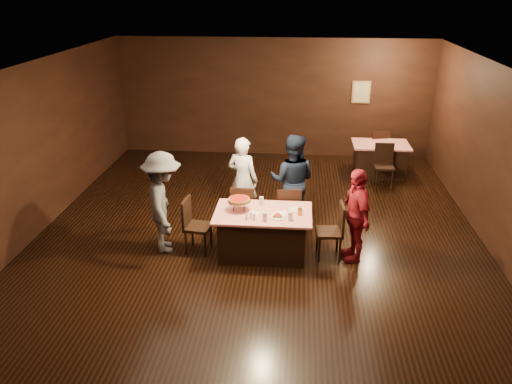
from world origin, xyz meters
TOP-DOWN VIEW (x-y plane):
  - room at (0.00, 0.01)m, footprint 10.00×10.04m
  - main_table at (0.14, -0.30)m, footprint 1.60×1.00m
  - back_table at (2.60, 3.66)m, footprint 1.30×0.90m
  - chair_far_left at (-0.26, 0.45)m, footprint 0.44×0.44m
  - chair_far_right at (0.54, 0.45)m, footprint 0.46×0.46m
  - chair_end_left at (-0.96, -0.30)m, footprint 0.47×0.47m
  - chair_end_right at (1.24, -0.30)m, footprint 0.45×0.45m
  - chair_back_near at (2.60, 2.96)m, footprint 0.42×0.42m
  - chair_back_far at (2.60, 4.26)m, footprint 0.51×0.51m
  - diner_white_jacket at (-0.34, 0.96)m, footprint 0.71×0.59m
  - diner_navy_hoodie at (0.59, 0.85)m, footprint 0.95×0.79m
  - diner_grey_knit at (-1.53, -0.31)m, footprint 0.95×1.27m
  - diner_red_shirt at (1.64, -0.32)m, footprint 0.62×1.00m
  - pizza_stand at (-0.26, -0.25)m, footprint 0.38×0.38m
  - plate_with_slice at (0.39, -0.48)m, footprint 0.25×0.25m
  - plate_empty at (0.69, -0.15)m, footprint 0.25×0.25m
  - glass_front_left at (0.19, -0.60)m, footprint 0.08×0.08m
  - glass_front_right at (0.59, -0.55)m, footprint 0.08×0.08m
  - glass_amber at (0.74, -0.35)m, footprint 0.08×0.08m
  - glass_back at (0.09, -0.00)m, footprint 0.08×0.08m
  - condiments at (-0.04, -0.59)m, footprint 0.17×0.10m
  - napkin_center at (0.44, -0.30)m, footprint 0.19×0.19m
  - napkin_left at (-0.01, -0.35)m, footprint 0.21×0.21m

SIDE VIEW (x-z plane):
  - main_table at x=0.14m, z-range 0.00..0.77m
  - back_table at x=2.60m, z-range 0.00..0.77m
  - chair_far_left at x=-0.26m, z-range 0.00..0.95m
  - chair_far_right at x=0.54m, z-range 0.00..0.95m
  - chair_end_left at x=-0.96m, z-range 0.00..0.95m
  - chair_end_right at x=1.24m, z-range 0.00..0.95m
  - chair_back_near at x=2.60m, z-range 0.00..0.95m
  - chair_back_far at x=2.60m, z-range 0.00..0.95m
  - napkin_center at x=0.44m, z-range 0.77..0.78m
  - napkin_left at x=-0.01m, z-range 0.77..0.78m
  - plate_empty at x=0.69m, z-range 0.77..0.78m
  - diner_red_shirt at x=1.64m, z-range 0.00..1.59m
  - plate_with_slice at x=0.39m, z-range 0.76..0.83m
  - condiments at x=-0.04m, z-range 0.77..0.87m
  - diner_white_jacket at x=-0.34m, z-range 0.00..1.66m
  - glass_front_left at x=0.19m, z-range 0.77..0.91m
  - glass_front_right at x=0.59m, z-range 0.77..0.91m
  - glass_amber at x=0.74m, z-range 0.77..0.91m
  - glass_back at x=0.09m, z-range 0.77..0.91m
  - diner_grey_knit at x=-1.53m, z-range 0.00..1.75m
  - diner_navy_hoodie at x=0.59m, z-range 0.00..1.77m
  - pizza_stand at x=-0.26m, z-range 0.84..1.06m
  - room at x=0.00m, z-range 0.63..3.65m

